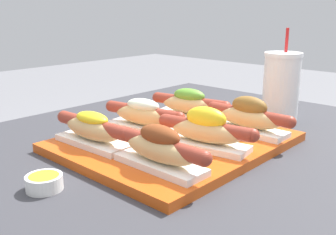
% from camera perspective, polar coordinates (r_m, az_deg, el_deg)
% --- Properties ---
extents(serving_tray, '(0.44, 0.37, 0.02)m').
position_cam_1_polar(serving_tray, '(0.82, 1.03, -3.55)').
color(serving_tray, '#CC4C14').
rests_on(serving_tray, patio_table).
extents(hot_dog_0, '(0.06, 0.21, 0.07)m').
position_cam_1_polar(hot_dog_0, '(0.66, -1.21, -4.51)').
color(hot_dog_0, white).
rests_on(hot_dog_0, serving_tray).
extents(hot_dog_1, '(0.09, 0.21, 0.08)m').
position_cam_1_polar(hot_dog_1, '(0.75, 5.51, -1.82)').
color(hot_dog_1, white).
rests_on(hot_dog_1, serving_tray).
extents(hot_dog_2, '(0.06, 0.21, 0.08)m').
position_cam_1_polar(hot_dog_2, '(0.86, 11.64, 0.11)').
color(hot_dog_2, white).
rests_on(hot_dog_2, serving_tray).
extents(hot_dog_3, '(0.07, 0.21, 0.07)m').
position_cam_1_polar(hot_dog_3, '(0.78, -10.90, -1.64)').
color(hot_dog_3, white).
rests_on(hot_dog_3, serving_tray).
extents(hot_dog_4, '(0.09, 0.21, 0.07)m').
position_cam_1_polar(hot_dog_4, '(0.87, -3.62, 0.37)').
color(hot_dog_4, white).
rests_on(hot_dog_4, serving_tray).
extents(hot_dog_5, '(0.09, 0.21, 0.07)m').
position_cam_1_polar(hot_dog_5, '(0.96, 3.08, 1.92)').
color(hot_dog_5, white).
rests_on(hot_dog_5, serving_tray).
extents(sauce_bowl, '(0.06, 0.06, 0.02)m').
position_cam_1_polar(sauce_bowl, '(0.66, -17.52, -8.88)').
color(sauce_bowl, white).
rests_on(sauce_bowl, patio_table).
extents(drink_cup, '(0.09, 0.09, 0.23)m').
position_cam_1_polar(drink_cup, '(1.05, 16.10, 4.40)').
color(drink_cup, white).
rests_on(drink_cup, patio_table).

